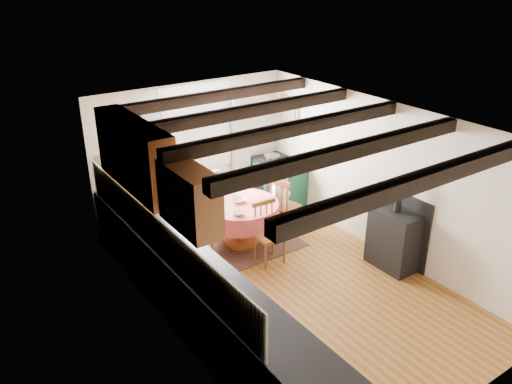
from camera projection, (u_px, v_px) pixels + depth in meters
floor at (288, 284)px, 7.41m from camera, size 3.60×5.50×0.00m
ceiling at (293, 122)px, 6.42m from camera, size 3.60×5.50×0.00m
wall_back at (192, 151)px, 8.98m from camera, size 3.60×0.00×2.40m
wall_front at (471, 315)px, 4.85m from camera, size 3.60×0.00×2.40m
wall_left at (167, 248)px, 5.98m from camera, size 0.00×5.50×2.40m
wall_right at (384, 179)px, 7.85m from camera, size 0.00×5.50×2.40m
beam_a at (422, 180)px, 4.96m from camera, size 3.60×0.16×0.16m
beam_b at (349, 151)px, 5.71m from camera, size 3.60×0.16×0.16m
beam_c at (292, 129)px, 6.46m from camera, size 3.60×0.16×0.16m
beam_d at (248, 111)px, 7.21m from camera, size 3.60×0.16×0.16m
beam_e at (212, 97)px, 7.96m from camera, size 3.60×0.16×0.16m
splash_left at (158, 237)px, 6.22m from camera, size 0.02×4.50×0.55m
splash_back at (138, 164)px, 8.45m from camera, size 1.40×0.02×0.55m
base_cabinet_left at (193, 294)px, 6.45m from camera, size 0.60×5.30×0.88m
base_cabinet_back at (147, 212)px, 8.52m from camera, size 1.30×0.60×0.88m
worktop_left at (193, 262)px, 6.27m from camera, size 0.64×5.30×0.04m
worktop_back at (145, 187)px, 8.32m from camera, size 1.30×0.64×0.04m
wall_cabinet_glass at (134, 154)px, 6.67m from camera, size 0.34×1.80×0.90m
wall_cabinet_solid at (189, 198)px, 5.56m from camera, size 0.34×0.90×0.70m
window_frame at (197, 128)px, 8.86m from camera, size 1.34×0.03×1.54m
window_pane at (196, 128)px, 8.86m from camera, size 1.20×0.01×1.40m
curtain_left at (155, 168)px, 8.56m from camera, size 0.35×0.10×2.10m
curtain_right at (241, 148)px, 9.44m from camera, size 0.35×0.10×2.10m
curtain_rod at (197, 95)px, 8.55m from camera, size 2.00×0.03×0.03m
wall_picture at (289, 113)px, 9.35m from camera, size 0.04×0.50×0.60m
wall_plate at (243, 114)px, 9.30m from camera, size 0.30×0.02×0.30m
rug at (241, 243)px, 8.47m from camera, size 1.77×1.38×0.01m
dining_table at (241, 224)px, 8.32m from camera, size 1.21×1.21×0.73m
chair_near at (269, 233)px, 7.77m from camera, size 0.44×0.46×0.97m
chair_left at (195, 229)px, 7.84m from camera, size 0.52×0.50×1.05m
chair_right at (285, 204)px, 8.65m from camera, size 0.57×0.55×1.01m
aga_range at (278, 183)px, 9.63m from camera, size 0.63×0.97×0.90m
cast_iron_stove at (395, 224)px, 7.56m from camera, size 0.43×0.72×1.43m
child_far at (216, 201)px, 8.63m from camera, size 0.48×0.38×1.13m
child_right at (279, 200)px, 8.68m from camera, size 0.52×0.64×1.13m
bowl_a at (239, 200)px, 8.21m from camera, size 0.24×0.24×0.05m
bowl_b at (238, 213)px, 7.79m from camera, size 0.18×0.18×0.06m
cup at (235, 197)px, 8.27m from camera, size 0.13×0.13×0.09m
canister_tall at (124, 183)px, 8.11m from camera, size 0.14×0.14×0.24m
canister_wide at (151, 176)px, 8.42m from camera, size 0.18×0.18×0.20m
canister_slim at (162, 176)px, 8.34m from camera, size 0.10×0.10×0.28m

